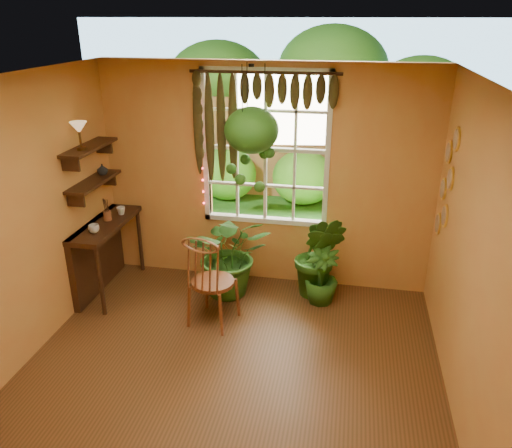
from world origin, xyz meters
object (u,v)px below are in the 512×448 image
at_px(potted_plant_left, 230,253).
at_px(potted_plant_mid, 319,256).
at_px(hanging_basket, 252,138).
at_px(counter_ledge, 100,248).
at_px(windsor_chair, 212,294).

relative_size(potted_plant_left, potted_plant_mid, 1.00).
relative_size(potted_plant_left, hanging_basket, 0.79).
xyz_separation_m(counter_ledge, potted_plant_left, (1.58, 0.20, -0.01)).
distance_m(windsor_chair, potted_plant_left, 0.69).
xyz_separation_m(counter_ledge, hanging_basket, (1.82, 0.28, 1.37)).
distance_m(counter_ledge, hanging_basket, 2.30).
bearing_deg(counter_ledge, hanging_basket, 8.68).
xyz_separation_m(windsor_chair, potted_plant_mid, (1.10, 0.80, 0.17)).
height_order(counter_ledge, potted_plant_mid, potted_plant_mid).
bearing_deg(potted_plant_left, hanging_basket, 18.34).
bearing_deg(hanging_basket, potted_plant_left, -161.66).
distance_m(counter_ledge, potted_plant_mid, 2.64).
bearing_deg(windsor_chair, potted_plant_left, 99.02).
xyz_separation_m(windsor_chair, potted_plant_left, (0.05, 0.67, 0.17)).
relative_size(potted_plant_mid, hanging_basket, 0.79).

